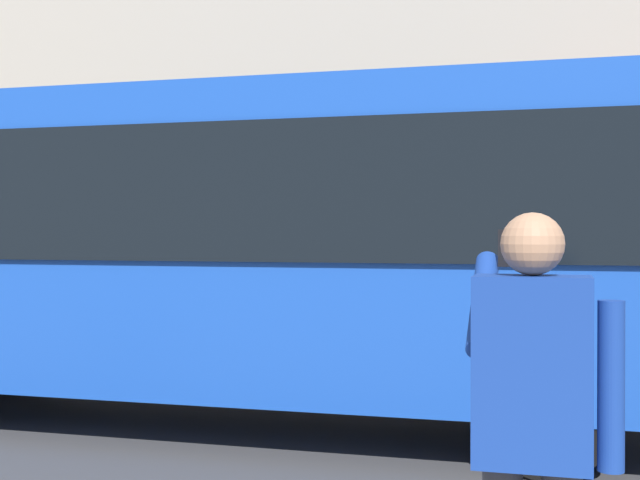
# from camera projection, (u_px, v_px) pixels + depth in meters

# --- Properties ---
(ground_plane) EXTENTS (60.00, 60.00, 0.00)m
(ground_plane) POSITION_uv_depth(u_px,v_px,m) (379.00, 426.00, 7.81)
(ground_plane) COLOR #38383A
(red_bus) EXTENTS (9.05, 2.54, 3.08)m
(red_bus) POSITION_uv_depth(u_px,v_px,m) (216.00, 242.00, 8.03)
(red_bus) COLOR #1947AD
(red_bus) RESTS_ON ground_plane
(pedestrian_photographer) EXTENTS (0.53, 0.52, 1.70)m
(pedestrian_photographer) POSITION_uv_depth(u_px,v_px,m) (533.00, 416.00, 2.96)
(pedestrian_photographer) COLOR #2D2D33
(pedestrian_photographer) RESTS_ON sidewalk_curb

